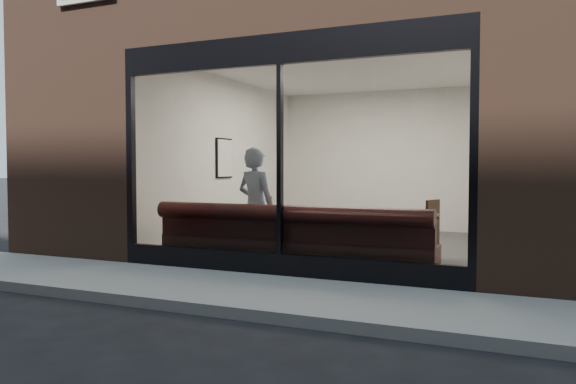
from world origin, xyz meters
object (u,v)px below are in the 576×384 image
at_px(person, 256,206).
at_px(cafe_table_right, 420,215).
at_px(cafe_table_left, 241,212).
at_px(banquette, 292,255).
at_px(cafe_chair_right, 421,245).
at_px(cafe_chair_left, 259,238).

distance_m(person, cafe_table_right, 2.41).
xyz_separation_m(person, cafe_table_left, (-0.43, 0.34, -0.13)).
bearing_deg(cafe_table_left, banquette, -26.50).
bearing_deg(banquette, person, 162.60).
bearing_deg(cafe_chair_right, cafe_table_right, 116.24).
height_order(cafe_table_left, cafe_chair_left, cafe_table_left).
height_order(banquette, cafe_chair_left, banquette).
distance_m(banquette, cafe_chair_right, 2.23).
relative_size(cafe_chair_left, cafe_chair_right, 1.11).
bearing_deg(person, cafe_table_right, -144.08).
relative_size(cafe_table_left, cafe_chair_right, 1.81).
relative_size(banquette, cafe_chair_right, 10.73).
height_order(person, cafe_table_left, person).
height_order(cafe_table_right, cafe_chair_right, cafe_table_right).
bearing_deg(cafe_table_left, cafe_chair_left, 94.39).
bearing_deg(cafe_chair_right, banquette, 67.35).
bearing_deg(banquette, cafe_table_left, 153.50).
bearing_deg(cafe_chair_right, cafe_table_left, 42.48).
xyz_separation_m(banquette, cafe_table_left, (-1.10, 0.55, 0.52)).
relative_size(person, cafe_table_left, 2.57).
height_order(cafe_table_left, cafe_chair_right, cafe_table_left).
relative_size(banquette, person, 2.30).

